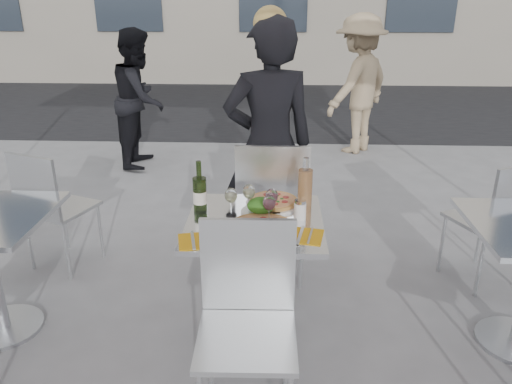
{
  "coord_description": "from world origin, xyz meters",
  "views": [
    {
      "loc": [
        0.11,
        -2.4,
        1.88
      ],
      "look_at": [
        0.0,
        0.15,
        0.85
      ],
      "focal_mm": 35.0,
      "sensor_mm": 36.0,
      "label": 1
    }
  ],
  "objects_px": {
    "carafe": "(305,187)",
    "side_chair_rfar": "(499,214)",
    "napkin_right": "(304,236)",
    "wineglass_white_a": "(231,197)",
    "woman_diner": "(269,146)",
    "wineglass_red_a": "(269,204)",
    "napkin_left": "(197,241)",
    "salad_plate": "(261,207)",
    "main_table": "(255,255)",
    "pizza_near": "(261,229)",
    "chair_far": "(272,201)",
    "sugar_shaker": "(300,210)",
    "pizza_far": "(273,202)",
    "wineglass_red_b": "(272,197)",
    "wineglass_white_b": "(249,193)",
    "side_chair_lfar": "(49,202)",
    "pedestrian_b": "(358,85)",
    "chair_near": "(247,309)",
    "wine_bottle": "(200,193)",
    "pedestrian_a": "(140,99)"
  },
  "relations": [
    {
      "from": "main_table",
      "to": "pizza_near",
      "type": "xyz_separation_m",
      "value": [
        0.04,
        -0.12,
        0.22
      ]
    },
    {
      "from": "carafe",
      "to": "side_chair_rfar",
      "type": "bearing_deg",
      "value": 18.46
    },
    {
      "from": "woman_diner",
      "to": "napkin_right",
      "type": "distance_m",
      "value": 1.15
    },
    {
      "from": "chair_far",
      "to": "carafe",
      "type": "height_order",
      "value": "carafe"
    },
    {
      "from": "chair_near",
      "to": "pedestrian_b",
      "type": "distance_m",
      "value": 4.42
    },
    {
      "from": "carafe",
      "to": "sugar_shaker",
      "type": "distance_m",
      "value": 0.18
    },
    {
      "from": "wineglass_red_a",
      "to": "side_chair_rfar",
      "type": "bearing_deg",
      "value": 23.53
    },
    {
      "from": "wineglass_white_b",
      "to": "napkin_left",
      "type": "bearing_deg",
      "value": -122.06
    },
    {
      "from": "salad_plate",
      "to": "carafe",
      "type": "relative_size",
      "value": 0.76
    },
    {
      "from": "wineglass_white_a",
      "to": "wineglass_white_b",
      "type": "distance_m",
      "value": 0.11
    },
    {
      "from": "salad_plate",
      "to": "wineglass_red_b",
      "type": "height_order",
      "value": "wineglass_red_b"
    },
    {
      "from": "chair_far",
      "to": "napkin_right",
      "type": "height_order",
      "value": "chair_far"
    },
    {
      "from": "pizza_far",
      "to": "sugar_shaker",
      "type": "height_order",
      "value": "sugar_shaker"
    },
    {
      "from": "napkin_right",
      "to": "wineglass_white_a",
      "type": "bearing_deg",
      "value": 159.26
    },
    {
      "from": "salad_plate",
      "to": "sugar_shaker",
      "type": "height_order",
      "value": "sugar_shaker"
    },
    {
      "from": "chair_far",
      "to": "wineglass_red_a",
      "type": "xyz_separation_m",
      "value": [
        -0.01,
        -0.64,
        0.26
      ]
    },
    {
      "from": "side_chair_rfar",
      "to": "side_chair_lfar",
      "type": "bearing_deg",
      "value": -26.35
    },
    {
      "from": "salad_plate",
      "to": "wineglass_red_b",
      "type": "bearing_deg",
      "value": -29.78
    },
    {
      "from": "woman_diner",
      "to": "pedestrian_b",
      "type": "distance_m",
      "value": 2.97
    },
    {
      "from": "main_table",
      "to": "wineglass_white_b",
      "type": "height_order",
      "value": "wineglass_white_b"
    },
    {
      "from": "pedestrian_a",
      "to": "wineglass_red_a",
      "type": "distance_m",
      "value": 3.49
    },
    {
      "from": "side_chair_rfar",
      "to": "napkin_right",
      "type": "height_order",
      "value": "side_chair_rfar"
    },
    {
      "from": "side_chair_lfar",
      "to": "pedestrian_a",
      "type": "bearing_deg",
      "value": -69.15
    },
    {
      "from": "side_chair_rfar",
      "to": "wine_bottle",
      "type": "relative_size",
      "value": 3.06
    },
    {
      "from": "salad_plate",
      "to": "wineglass_red_a",
      "type": "relative_size",
      "value": 1.4
    },
    {
      "from": "pizza_near",
      "to": "wineglass_white_a",
      "type": "relative_size",
      "value": 2.28
    },
    {
      "from": "chair_far",
      "to": "carafe",
      "type": "bearing_deg",
      "value": 113.27
    },
    {
      "from": "chair_far",
      "to": "side_chair_lfar",
      "type": "bearing_deg",
      "value": -3.76
    },
    {
      "from": "pizza_far",
      "to": "napkin_left",
      "type": "relative_size",
      "value": 1.46
    },
    {
      "from": "sugar_shaker",
      "to": "pedestrian_a",
      "type": "bearing_deg",
      "value": 118.44
    },
    {
      "from": "woman_diner",
      "to": "wineglass_red_a",
      "type": "relative_size",
      "value": 11.11
    },
    {
      "from": "salad_plate",
      "to": "napkin_left",
      "type": "relative_size",
      "value": 1.02
    },
    {
      "from": "pizza_far",
      "to": "wineglass_red_b",
      "type": "distance_m",
      "value": 0.18
    },
    {
      "from": "pedestrian_b",
      "to": "napkin_left",
      "type": "xyz_separation_m",
      "value": [
        -1.36,
        -3.99,
        -0.08
      ]
    },
    {
      "from": "salad_plate",
      "to": "main_table",
      "type": "bearing_deg",
      "value": -107.45
    },
    {
      "from": "chair_near",
      "to": "pizza_far",
      "type": "relative_size",
      "value": 3.02
    },
    {
      "from": "wine_bottle",
      "to": "wineglass_white_a",
      "type": "distance_m",
      "value": 0.18
    },
    {
      "from": "woman_diner",
      "to": "wine_bottle",
      "type": "bearing_deg",
      "value": 53.96
    },
    {
      "from": "wineglass_white_b",
      "to": "wineglass_red_b",
      "type": "height_order",
      "value": "same"
    },
    {
      "from": "woman_diner",
      "to": "sugar_shaker",
      "type": "xyz_separation_m",
      "value": [
        0.18,
        -0.92,
        -0.07
      ]
    },
    {
      "from": "carafe",
      "to": "pizza_near",
      "type": "bearing_deg",
      "value": -126.95
    },
    {
      "from": "pedestrian_a",
      "to": "pizza_near",
      "type": "height_order",
      "value": "pedestrian_a"
    },
    {
      "from": "pizza_near",
      "to": "wineglass_white_b",
      "type": "bearing_deg",
      "value": 107.21
    },
    {
      "from": "wineglass_white_b",
      "to": "napkin_left",
      "type": "relative_size",
      "value": 0.73
    },
    {
      "from": "chair_near",
      "to": "wineglass_red_a",
      "type": "relative_size",
      "value": 6.04
    },
    {
      "from": "pizza_near",
      "to": "salad_plate",
      "type": "relative_size",
      "value": 1.63
    },
    {
      "from": "wineglass_red_b",
      "to": "napkin_right",
      "type": "relative_size",
      "value": 0.75
    },
    {
      "from": "side_chair_rfar",
      "to": "napkin_left",
      "type": "height_order",
      "value": "side_chair_rfar"
    },
    {
      "from": "side_chair_lfar",
      "to": "wineglass_red_b",
      "type": "distance_m",
      "value": 1.71
    },
    {
      "from": "woman_diner",
      "to": "salad_plate",
      "type": "relative_size",
      "value": 7.95
    }
  ]
}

